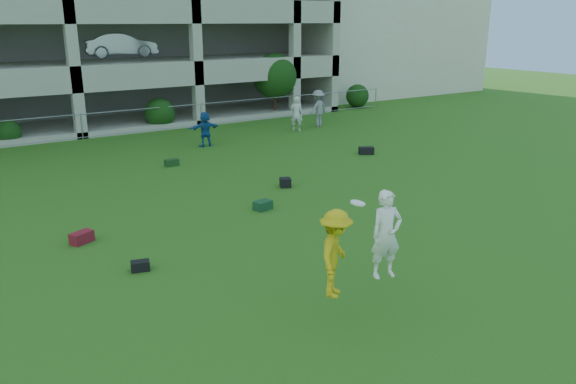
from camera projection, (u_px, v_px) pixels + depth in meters
ground at (340, 306)px, 10.79m from camera, size 100.00×100.00×0.00m
stucco_building at (348, 24)px, 43.78m from camera, size 16.00×14.00×10.00m
bystander_d at (205, 129)px, 24.23m from camera, size 1.41×0.46×1.52m
bystander_e at (297, 114)px, 27.60m from camera, size 0.73×0.72×1.70m
bystander_f at (318, 108)px, 28.76m from camera, size 1.34×0.97×1.87m
bag_red_a at (82, 237)px, 13.82m from camera, size 0.62×0.50×0.28m
bag_black_b at (140, 266)px, 12.30m from camera, size 0.45×0.35×0.22m
bag_green_c at (263, 205)px, 16.26m from camera, size 0.56×0.45×0.26m
crate_d at (285, 183)px, 18.46m from camera, size 0.46×0.46×0.30m
bag_black_e at (366, 151)px, 22.96m from camera, size 0.67×0.55×0.30m
bag_green_g at (172, 163)px, 21.15m from camera, size 0.51×0.32×0.25m
frisbee_contest at (352, 247)px, 10.27m from camera, size 2.23×1.15×1.77m
parking_garage at (31, 6)px, 31.10m from camera, size 30.00×14.00×12.00m
fence at (82, 126)px, 25.75m from camera, size 36.06×0.06×1.20m
shrub_row at (169, 97)px, 28.47m from camera, size 34.38×2.52×3.50m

